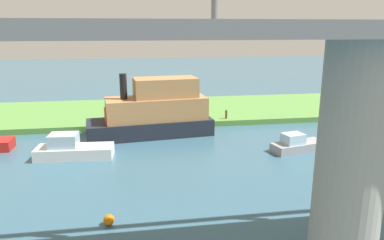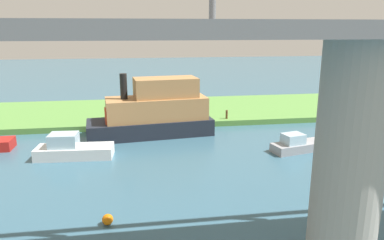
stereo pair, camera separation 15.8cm
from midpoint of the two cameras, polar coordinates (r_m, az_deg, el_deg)
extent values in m
plane|color=#386075|center=(31.94, -2.12, -1.31)|extent=(160.00, 160.00, 0.00)
cube|color=#5B9342|center=(37.66, -3.25, 1.49)|extent=(80.00, 12.00, 0.50)
cylinder|color=#9E998E|center=(13.66, 23.69, -5.89)|extent=(2.40, 2.40, 8.33)
cube|color=slate|center=(12.92, 25.69, 12.86)|extent=(62.92, 4.00, 0.50)
cylinder|color=#2D334C|center=(33.76, -11.37, 0.64)|extent=(0.29, 0.29, 0.55)
cylinder|color=gold|center=(33.63, -11.42, 1.59)|extent=(0.36, 0.36, 0.60)
sphere|color=tan|center=(33.54, -11.45, 2.29)|extent=(0.24, 0.24, 0.24)
cylinder|color=brown|center=(33.30, 5.33, 0.89)|extent=(0.20, 0.20, 0.80)
cube|color=#1E232D|center=(29.92, -6.84, -1.14)|extent=(10.46, 4.49, 1.35)
cube|color=#B27F4C|center=(29.63, -5.85, 1.88)|extent=(8.40, 3.93, 1.80)
cube|color=#B27F4C|center=(29.45, -4.42, 5.19)|extent=(5.33, 3.12, 1.58)
cylinder|color=black|center=(28.97, -11.03, 5.26)|extent=(0.56, 0.56, 2.03)
cube|color=#D84C2D|center=(29.37, -12.13, 0.73)|extent=(2.02, 2.22, 1.01)
cube|color=#99999E|center=(27.13, 16.42, -4.07)|extent=(4.26, 2.33, 0.63)
cube|color=silver|center=(26.61, 15.62, -2.85)|extent=(1.68, 1.45, 0.72)
cube|color=white|center=(25.94, -18.29, -4.86)|extent=(5.24, 2.13, 0.80)
cube|color=silver|center=(25.84, -19.92, -3.08)|extent=(1.93, 1.57, 0.91)
sphere|color=orange|center=(17.18, -13.33, -15.19)|extent=(0.50, 0.50, 0.50)
camera|label=1|loc=(0.08, -90.17, -0.04)|focal=33.53mm
camera|label=2|loc=(0.08, 89.83, 0.04)|focal=33.53mm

